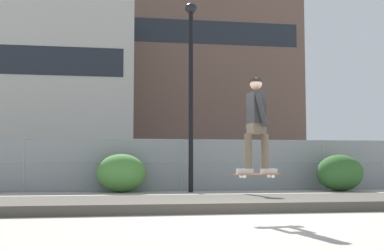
# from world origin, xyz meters

# --- Properties ---
(ground_plane) EXTENTS (120.00, 120.00, 0.00)m
(ground_plane) POSITION_xyz_m (0.00, 0.00, 0.00)
(ground_plane) COLOR #9E998E
(gravel_berm) EXTENTS (11.53, 2.75, 0.21)m
(gravel_berm) POSITION_xyz_m (0.00, 2.38, 0.10)
(gravel_berm) COLOR #4C473F
(gravel_berm) RESTS_ON ground_plane
(skateboard) EXTENTS (0.81, 0.27, 0.07)m
(skateboard) POSITION_xyz_m (0.05, -0.24, 0.80)
(skateboard) COLOR #9E5B33
(skater) EXTENTS (0.73, 0.60, 1.67)m
(skater) POSITION_xyz_m (0.05, -0.24, 1.75)
(skater) COLOR #B2ADA8
(skater) RESTS_ON skateboard
(chain_fence) EXTENTS (21.76, 0.06, 1.85)m
(chain_fence) POSITION_xyz_m (-0.00, 9.12, 0.93)
(chain_fence) COLOR gray
(chain_fence) RESTS_ON ground_plane
(street_lamp) EXTENTS (0.44, 0.44, 6.57)m
(street_lamp) POSITION_xyz_m (0.22, 8.21, 4.11)
(street_lamp) COLOR black
(street_lamp) RESTS_ON ground_plane
(parked_car_near) EXTENTS (4.53, 2.21, 1.66)m
(parked_car_near) POSITION_xyz_m (-5.90, 12.32, 0.84)
(parked_car_near) COLOR black
(parked_car_near) RESTS_ON ground_plane
(parked_car_mid) EXTENTS (4.49, 2.13, 1.66)m
(parked_car_mid) POSITION_xyz_m (0.79, 11.99, 0.84)
(parked_car_mid) COLOR #474C54
(parked_car_mid) RESTS_ON ground_plane
(parked_car_far) EXTENTS (4.55, 2.26, 1.66)m
(parked_car_far) POSITION_xyz_m (6.44, 12.38, 0.84)
(parked_car_far) COLOR navy
(parked_car_far) RESTS_ON ground_plane
(library_building) EXTENTS (22.87, 15.15, 15.60)m
(library_building) POSITION_xyz_m (-12.18, 41.93, 7.80)
(library_building) COLOR #B2AFA8
(library_building) RESTS_ON ground_plane
(office_block) EXTENTS (23.66, 13.05, 23.81)m
(office_block) POSITION_xyz_m (6.21, 48.42, 11.91)
(office_block) COLOR brown
(office_block) RESTS_ON ground_plane
(shrub_left) EXTENTS (1.68, 1.37, 1.30)m
(shrub_left) POSITION_xyz_m (-2.12, 8.46, 0.65)
(shrub_left) COLOR #477F38
(shrub_left) RESTS_ON ground_plane
(shrub_center) EXTENTS (1.66, 1.36, 1.29)m
(shrub_center) POSITION_xyz_m (5.54, 8.04, 0.64)
(shrub_center) COLOR #2D5B28
(shrub_center) RESTS_ON ground_plane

